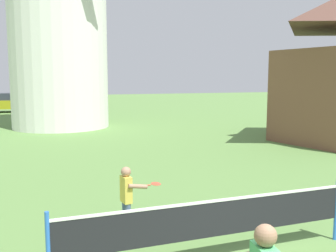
{
  "coord_description": "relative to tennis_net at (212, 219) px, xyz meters",
  "views": [
    {
      "loc": [
        -2.8,
        -2.76,
        2.85
      ],
      "look_at": [
        -0.26,
        4.31,
        1.88
      ],
      "focal_mm": 40.93,
      "sensor_mm": 36.0,
      "label": 1
    }
  ],
  "objects": [
    {
      "name": "parked_car_blue",
      "position": [
        0.25,
        28.5,
        0.13
      ],
      "size": [
        4.42,
        2.06,
        1.56
      ],
      "color": "#334C99",
      "rests_on": "ground_plane"
    },
    {
      "name": "tennis_net",
      "position": [
        0.0,
        0.0,
        0.0
      ],
      "size": [
        4.87,
        0.06,
        1.1
      ],
      "color": "blue",
      "rests_on": "ground_plane"
    },
    {
      "name": "player_far",
      "position": [
        -0.93,
        1.62,
        0.01
      ],
      "size": [
        0.75,
        0.42,
        1.22
      ],
      "color": "slate",
      "rests_on": "ground_plane"
    }
  ]
}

